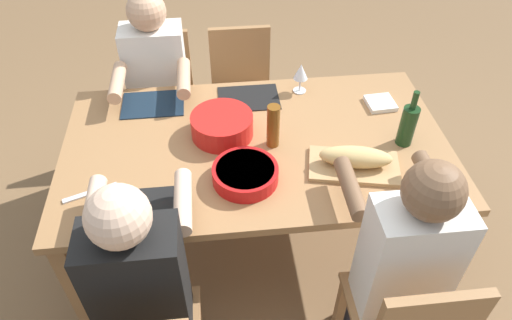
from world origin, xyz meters
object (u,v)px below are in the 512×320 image
Objects in this scene: diner_far_left at (157,80)px; beer_bottle at (273,126)px; chair_far_left at (163,92)px; diner_near_right at (403,253)px; dining_table at (256,155)px; serving_bowl_fruit at (245,173)px; diner_near_left at (141,277)px; wine_bottle at (408,125)px; wine_glass at (301,73)px; cutting_board at (354,166)px; bread_loaf at (356,157)px; serving_bowl_pasta at (222,124)px; chair_far_center at (242,88)px; napkin_stack at (380,103)px.

beer_bottle is at bearing -49.44° from diner_far_left.
diner_near_right is (1.01, -1.50, 0.21)m from chair_far_left.
serving_bowl_fruit is at bearing -106.92° from dining_table.
diner_near_left is 4.17× the size of serving_bowl_fruit.
wine_bottle is 0.63m from wine_glass.
cutting_board is at bearing -49.01° from chair_far_left.
diner_near_left and diner_near_right have the same top height.
serving_bowl_fruit is at bearing -177.27° from bread_loaf.
serving_bowl_pasta is (-0.08, 0.32, 0.02)m from serving_bowl_fruit.
diner_near_right is (1.01, 0.00, 0.00)m from diner_near_left.
diner_far_left is 1.27m from bread_loaf.
diner_far_left reaches higher than chair_far_center.
diner_far_left is 0.68m from serving_bowl_pasta.
diner_near_left is at bearing -90.00° from diner_far_left.
serving_bowl_fruit is (-0.07, -0.24, 0.12)m from dining_table.
napkin_stack is (1.18, -0.61, 0.27)m from chair_far_left.
wine_glass is at bearing 36.25° from serving_bowl_pasta.
wine_bottle is at bearing -52.75° from chair_far_center.
diner_near_right is 0.47m from bread_loaf.
serving_bowl_pasta is (0.35, -0.58, 0.10)m from diner_far_left.
chair_far_center is at bearing 137.82° from napkin_stack.
beer_bottle is at bearing 47.94° from diner_near_left.
diner_near_left reaches higher than dining_table.
cutting_board is 2.41× the size of wine_glass.
bread_loaf is (0.42, -0.22, 0.14)m from dining_table.
wine_glass is at bearing 156.74° from napkin_stack.
beer_bottle reaches higher than chair_far_center.
diner_near_left is at bearing -154.19° from cutting_board.
serving_bowl_pasta is 0.64m from bread_loaf.
diner_far_left and diner_near_right have the same top height.
bread_loaf reaches higher than cutting_board.
chair_far_center and bread_loaf have the same top height.
serving_bowl_pasta is (-0.15, -0.76, 0.32)m from chair_far_center.
chair_far_left is at bearing 90.00° from diner_near_left.
dining_table is at bearing -28.02° from serving_bowl_pasta.
napkin_stack is at bearing 32.00° from serving_bowl_fruit.
serving_bowl_pasta is at bearing -101.44° from chair_far_center.
dining_table is 6.13× the size of serving_bowl_pasta.
dining_table is 0.49m from bread_loaf.
dining_table is at bearing -124.98° from wine_glass.
bread_loaf is (-0.08, 0.45, 0.11)m from diner_near_right.
cutting_board is at bearing -68.47° from chair_far_center.
bread_loaf is at bearing -120.24° from napkin_stack.
diner_near_left reaches higher than chair_far_left.
chair_far_center is 0.84m from serving_bowl_pasta.
chair_far_center is 0.64m from wine_glass.
wine_glass reaches higher than dining_table.
chair_far_center and serving_bowl_pasta have the same top height.
diner_near_left reaches higher than beer_bottle.
bread_loaf is at bearing -27.46° from serving_bowl_pasta.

